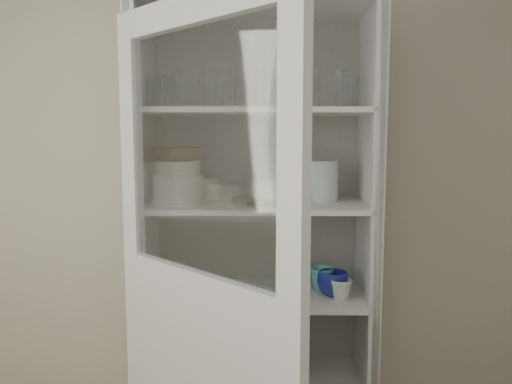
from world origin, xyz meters
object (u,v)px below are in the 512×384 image
at_px(cream_dish, 222,368).
at_px(pantry_cabinet, 256,270).
at_px(goblet_0, 171,92).
at_px(plate_stack_back, 195,188).
at_px(plate_stack_front, 179,189).
at_px(white_ramekin, 268,188).
at_px(tin_box, 264,375).
at_px(goblet_1, 255,91).
at_px(white_canister, 174,277).
at_px(measuring_cups, 216,294).
at_px(teal_jar, 285,279).
at_px(mug_blue, 333,284).
at_px(grey_bowl_stack, 322,181).
at_px(cupboard_door, 201,337).
at_px(terracotta_bowl, 178,154).
at_px(mug_white, 341,289).
at_px(glass_platter, 268,200).
at_px(goblet_2, 287,93).
at_px(yellow_trivet, 268,197).
at_px(mug_teal, 322,279).
at_px(cream_bowl, 178,167).

bearing_deg(cream_dish, pantry_cabinet, 21.02).
distance_m(goblet_0, plate_stack_back, 0.45).
height_order(pantry_cabinet, plate_stack_front, pantry_cabinet).
bearing_deg(white_ramekin, cream_dish, -178.67).
bearing_deg(white_ramekin, tin_box, -114.26).
distance_m(goblet_1, white_canister, 0.91).
relative_size(pantry_cabinet, measuring_cups, 19.59).
height_order(teal_jar, tin_box, teal_jar).
bearing_deg(mug_blue, tin_box, -173.83).
bearing_deg(white_canister, grey_bowl_stack, 0.70).
xyz_separation_m(white_ramekin, teal_jar, (0.07, 0.01, -0.41)).
xyz_separation_m(cupboard_door, terracotta_bowl, (-0.15, 0.49, 0.60)).
xyz_separation_m(terracotta_bowl, white_ramekin, (0.38, 0.05, -0.15)).
bearing_deg(goblet_0, mug_white, -15.86).
height_order(terracotta_bowl, glass_platter, terracotta_bowl).
distance_m(pantry_cabinet, goblet_2, 0.81).
distance_m(yellow_trivet, grey_bowl_stack, 0.25).
bearing_deg(mug_teal, teal_jar, 174.01).
relative_size(plate_stack_front, mug_blue, 1.64).
xyz_separation_m(terracotta_bowl, white_canister, (-0.04, 0.07, -0.55)).
bearing_deg(yellow_trivet, mug_white, -18.34).
relative_size(glass_platter, mug_white, 3.45).
bearing_deg(yellow_trivet, pantry_cabinet, 134.65).
bearing_deg(plate_stack_front, goblet_2, 19.83).
bearing_deg(grey_bowl_stack, yellow_trivet, -173.88).
relative_size(cupboard_door, teal_jar, 18.65).
bearing_deg(cream_bowl, plate_stack_back, 76.70).
bearing_deg(glass_platter, cupboard_door, -112.78).
bearing_deg(cream_bowl, white_canister, 120.67).
xyz_separation_m(goblet_1, cream_dish, (-0.15, -0.10, -1.25)).
relative_size(mug_teal, teal_jar, 1.02).
height_order(terracotta_bowl, teal_jar, terracotta_bowl).
distance_m(plate_stack_back, yellow_trivet, 0.36).
xyz_separation_m(white_ramekin, white_canister, (-0.42, 0.02, -0.40)).
xyz_separation_m(mug_blue, mug_teal, (-0.04, 0.08, -0.00)).
bearing_deg(mug_blue, pantry_cabinet, 170.50).
relative_size(terracotta_bowl, white_ramekin, 1.47).
distance_m(goblet_1, teal_jar, 0.85).
bearing_deg(yellow_trivet, measuring_cups, -154.71).
relative_size(pantry_cabinet, terracotta_bowl, 9.04).
bearing_deg(grey_bowl_stack, pantry_cabinet, 174.18).
xyz_separation_m(grey_bowl_stack, mug_teal, (0.01, 0.00, -0.44)).
bearing_deg(mug_blue, plate_stack_front, -171.71).
bearing_deg(white_canister, yellow_trivet, -2.31).
bearing_deg(goblet_0, plate_stack_back, 12.83).
xyz_separation_m(goblet_0, plate_stack_front, (0.05, -0.16, -0.42)).
distance_m(goblet_0, plate_stack_front, 0.46).
xyz_separation_m(plate_stack_back, cream_bowl, (-0.04, -0.18, 0.11)).
xyz_separation_m(cupboard_door, measuring_cups, (0.00, 0.44, 0.01)).
bearing_deg(mug_teal, cream_dish, 172.70).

